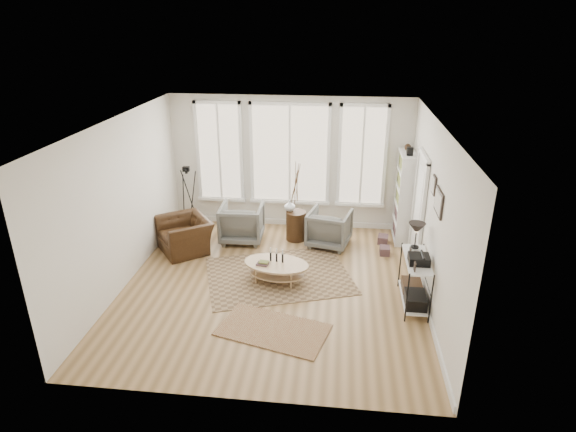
# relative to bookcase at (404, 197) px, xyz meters

# --- Properties ---
(room) EXTENTS (5.50, 5.54, 2.90)m
(room) POSITION_rel_bookcase_xyz_m (-2.42, -2.20, 0.47)
(room) COLOR #A47F51
(room) RESTS_ON ground
(bay_window) EXTENTS (4.14, 0.12, 2.24)m
(bay_window) POSITION_rel_bookcase_xyz_m (-2.44, 0.49, 0.65)
(bay_window) COLOR tan
(bay_window) RESTS_ON ground
(door) EXTENTS (0.09, 1.06, 2.22)m
(door) POSITION_rel_bookcase_xyz_m (0.13, -1.08, 0.17)
(door) COLOR silver
(door) RESTS_ON ground
(bookcase) EXTENTS (0.31, 0.85, 2.06)m
(bookcase) POSITION_rel_bookcase_xyz_m (0.00, 0.00, 0.00)
(bookcase) COLOR white
(bookcase) RESTS_ON ground
(low_shelf) EXTENTS (0.38, 1.08, 1.30)m
(low_shelf) POSITION_rel_bookcase_xyz_m (-0.06, -2.52, -0.44)
(low_shelf) COLOR white
(low_shelf) RESTS_ON ground
(wall_art) EXTENTS (0.04, 0.88, 0.44)m
(wall_art) POSITION_rel_bookcase_xyz_m (0.14, -2.49, 0.92)
(wall_art) COLOR black
(wall_art) RESTS_ON ground
(rug_main) EXTENTS (3.03, 2.63, 0.01)m
(rug_main) POSITION_rel_bookcase_xyz_m (-2.39, -1.86, -0.95)
(rug_main) COLOR brown
(rug_main) RESTS_ON ground
(rug_runner) EXTENTS (1.81, 1.31, 0.01)m
(rug_runner) POSITION_rel_bookcase_xyz_m (-2.26, -3.52, -0.94)
(rug_runner) COLOR brown
(rug_runner) RESTS_ON ground
(coffee_table) EXTENTS (1.27, 0.93, 0.54)m
(coffee_table) POSITION_rel_bookcase_xyz_m (-2.40, -2.06, -0.67)
(coffee_table) COLOR tan
(coffee_table) RESTS_ON ground
(armchair_left) EXTENTS (0.89, 0.92, 0.81)m
(armchair_left) POSITION_rel_bookcase_xyz_m (-3.34, -0.44, -0.55)
(armchair_left) COLOR slate
(armchair_left) RESTS_ON ground
(armchair_right) EXTENTS (0.99, 1.00, 0.76)m
(armchair_right) POSITION_rel_bookcase_xyz_m (-1.51, -0.46, -0.57)
(armchair_right) COLOR slate
(armchair_right) RESTS_ON ground
(side_table) EXTENTS (0.42, 0.42, 1.75)m
(side_table) POSITION_rel_bookcase_xyz_m (-2.22, -0.26, -0.11)
(side_table) COLOR #352011
(side_table) RESTS_ON ground
(vase) EXTENTS (0.23, 0.23, 0.23)m
(vase) POSITION_rel_bookcase_xyz_m (-2.36, -0.21, -0.21)
(vase) COLOR silver
(vase) RESTS_ON side_table
(accent_chair) EXTENTS (1.38, 1.36, 0.68)m
(accent_chair) POSITION_rel_bookcase_xyz_m (-4.40, -1.03, -0.62)
(accent_chair) COLOR #352011
(accent_chair) RESTS_ON ground
(tripod_camera) EXTENTS (0.50, 0.50, 1.43)m
(tripod_camera) POSITION_rel_bookcase_xyz_m (-4.63, 0.06, -0.30)
(tripod_camera) COLOR black
(tripod_camera) RESTS_ON ground
(book_stack_near) EXTENTS (0.24, 0.28, 0.16)m
(book_stack_near) POSITION_rel_bookcase_xyz_m (-0.39, -0.24, -0.87)
(book_stack_near) COLOR brown
(book_stack_near) RESTS_ON ground
(book_stack_far) EXTENTS (0.20, 0.25, 0.16)m
(book_stack_far) POSITION_rel_bookcase_xyz_m (-0.39, -0.77, -0.88)
(book_stack_far) COLOR brown
(book_stack_far) RESTS_ON ground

